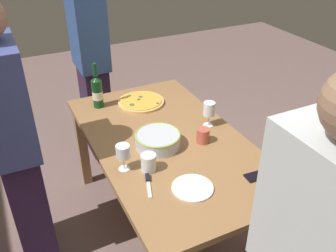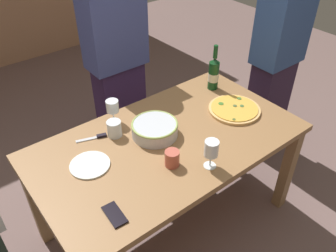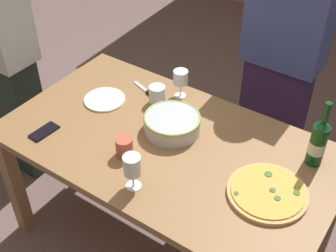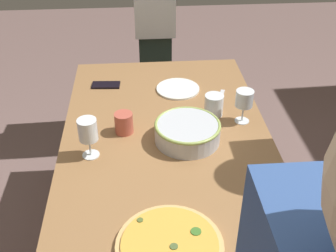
{
  "view_description": "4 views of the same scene",
  "coord_description": "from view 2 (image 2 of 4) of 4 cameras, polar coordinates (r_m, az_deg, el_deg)",
  "views": [
    {
      "loc": [
        -1.72,
        0.84,
        2.02
      ],
      "look_at": [
        0.0,
        0.0,
        0.85
      ],
      "focal_mm": 39.34,
      "sensor_mm": 36.0,
      "label": 1
    },
    {
      "loc": [
        -0.98,
        -1.25,
        2.06
      ],
      "look_at": [
        0.0,
        0.0,
        0.85
      ],
      "focal_mm": 37.23,
      "sensor_mm": 36.0,
      "label": 2
    },
    {
      "loc": [
        0.91,
        -1.33,
        2.18
      ],
      "look_at": [
        0.0,
        0.0,
        0.85
      ],
      "focal_mm": 48.52,
      "sensor_mm": 36.0,
      "label": 3
    },
    {
      "loc": [
        1.39,
        -0.11,
        1.8
      ],
      "look_at": [
        0.0,
        0.0,
        0.85
      ],
      "focal_mm": 44.72,
      "sensor_mm": 36.0,
      "label": 4
    }
  ],
  "objects": [
    {
      "name": "ground_plane",
      "position": [
        2.6,
        0.0,
        -15.03
      ],
      "size": [
        8.0,
        8.0,
        0.0
      ],
      "primitive_type": "plane",
      "color": "#745A56"
    },
    {
      "name": "dining_table",
      "position": [
        2.12,
        0.0,
        -4.15
      ],
      "size": [
        1.6,
        0.9,
        0.75
      ],
      "color": "olive",
      "rests_on": "ground"
    },
    {
      "name": "pizza",
      "position": [
        2.33,
        10.81,
        2.73
      ],
      "size": [
        0.34,
        0.34,
        0.03
      ],
      "color": "#E2AF69",
      "rests_on": "dining_table"
    },
    {
      "name": "serving_bowl",
      "position": [
        2.07,
        -2.18,
        -0.41
      ],
      "size": [
        0.28,
        0.28,
        0.09
      ],
      "color": "silver",
      "rests_on": "dining_table"
    },
    {
      "name": "wine_bottle",
      "position": [
        2.5,
        7.49,
        8.56
      ],
      "size": [
        0.07,
        0.07,
        0.33
      ],
      "color": "#12411C",
      "rests_on": "dining_table"
    },
    {
      "name": "wine_glass_near_pizza",
      "position": [
        1.83,
        7.11,
        -3.88
      ],
      "size": [
        0.08,
        0.08,
        0.17
      ],
      "color": "white",
      "rests_on": "dining_table"
    },
    {
      "name": "wine_glass_by_bottle",
      "position": [
        2.16,
        -9.07,
        3.06
      ],
      "size": [
        0.08,
        0.08,
        0.16
      ],
      "color": "white",
      "rests_on": "dining_table"
    },
    {
      "name": "cup_amber",
      "position": [
        1.87,
        0.67,
        -5.32
      ],
      "size": [
        0.08,
        0.08,
        0.09
      ],
      "primitive_type": "cylinder",
      "color": "#BC5543",
      "rests_on": "dining_table"
    },
    {
      "name": "cup_ceramic",
      "position": [
        2.08,
        -8.78,
        -0.42
      ],
      "size": [
        0.09,
        0.09,
        0.1
      ],
      "primitive_type": "cylinder",
      "color": "white",
      "rests_on": "dining_table"
    },
    {
      "name": "side_plate",
      "position": [
        1.94,
        -12.66,
        -6.23
      ],
      "size": [
        0.22,
        0.22,
        0.01
      ],
      "primitive_type": "cylinder",
      "color": "white",
      "rests_on": "dining_table"
    },
    {
      "name": "cell_phone",
      "position": [
        1.69,
        -8.74,
        -14.14
      ],
      "size": [
        0.08,
        0.15,
        0.01
      ],
      "primitive_type": "cube",
      "rotation": [
        0.0,
        0.0,
        3.08
      ],
      "color": "black",
      "rests_on": "dining_table"
    },
    {
      "name": "pizza_knife",
      "position": [
        2.11,
        -11.77,
        -1.81
      ],
      "size": [
        0.18,
        0.08,
        0.02
      ],
      "color": "silver",
      "rests_on": "dining_table"
    },
    {
      "name": "person_host",
      "position": [
        2.83,
        17.4,
        10.67
      ],
      "size": [
        0.38,
        0.24,
        1.69
      ],
      "rotation": [
        0.0,
        0.0,
        -3.02
      ],
      "color": "#31203B",
      "rests_on": "ground"
    },
    {
      "name": "person_guest_left",
      "position": [
        2.7,
        -8.38,
        10.31
      ],
      "size": [
        0.44,
        0.24,
        1.67
      ],
      "rotation": [
        0.0,
        0.0,
        -1.79
      ],
      "color": "#2D1C3E",
      "rests_on": "ground"
    }
  ]
}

